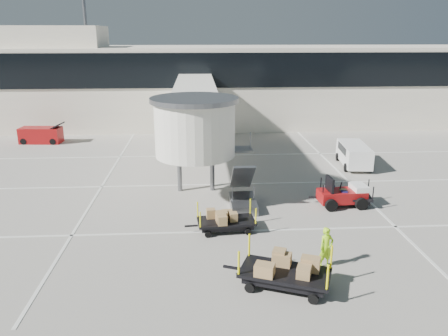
{
  "coord_description": "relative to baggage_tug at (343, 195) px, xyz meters",
  "views": [
    {
      "loc": [
        -3.84,
        -17.49,
        9.3
      ],
      "look_at": [
        -2.39,
        6.1,
        2.0
      ],
      "focal_mm": 35.0,
      "sensor_mm": 36.0,
      "label": 1
    }
  ],
  "objects": [
    {
      "name": "ground",
      "position": [
        -4.23,
        -4.96,
        -0.63
      ],
      "size": [
        140.0,
        140.0,
        0.0
      ],
      "primitive_type": "plane",
      "color": "#BAB4A7",
      "rests_on": "ground"
    },
    {
      "name": "lane_markings",
      "position": [
        -4.9,
        4.37,
        -0.62
      ],
      "size": [
        40.0,
        30.0,
        0.02
      ],
      "color": "silver",
      "rests_on": "ground"
    },
    {
      "name": "terminal",
      "position": [
        -4.58,
        24.98,
        3.48
      ],
      "size": [
        64.0,
        12.11,
        15.2
      ],
      "color": "white",
      "rests_on": "ground"
    },
    {
      "name": "jet_bridge",
      "position": [
        -8.2,
        7.3,
        3.66
      ],
      "size": [
        5.7,
        20.4,
        6.03
      ],
      "color": "white",
      "rests_on": "ground"
    },
    {
      "name": "baggage_tug",
      "position": [
        0.0,
        0.0,
        0.0
      ],
      "size": [
        2.71,
        1.82,
        1.72
      ],
      "rotation": [
        0.0,
        0.0,
        0.07
      ],
      "color": "maroon",
      "rests_on": "ground"
    },
    {
      "name": "suitcase_cart",
      "position": [
        0.16,
        0.11,
        -0.14
      ],
      "size": [
        3.52,
        1.86,
        1.35
      ],
      "rotation": [
        0.0,
        0.0,
        -0.18
      ],
      "color": "black",
      "rests_on": "ground"
    },
    {
      "name": "box_cart_near",
      "position": [
        -4.75,
        -8.06,
        -0.01
      ],
      "size": [
        4.19,
        2.81,
        1.63
      ],
      "rotation": [
        0.0,
        0.0,
        -0.38
      ],
      "color": "black",
      "rests_on": "ground"
    },
    {
      "name": "box_cart_far",
      "position": [
        -6.84,
        -2.86,
        -0.12
      ],
      "size": [
        3.49,
        1.64,
        1.35
      ],
      "rotation": [
        0.0,
        0.0,
        0.09
      ],
      "color": "black",
      "rests_on": "ground"
    },
    {
      "name": "ground_worker",
      "position": [
        -2.87,
        -6.56,
        0.25
      ],
      "size": [
        0.73,
        0.59,
        1.75
      ],
      "primitive_type": "imported",
      "rotation": [
        0.0,
        0.0,
        0.31
      ],
      "color": "#A0E317",
      "rests_on": "ground"
    },
    {
      "name": "minivan",
      "position": [
        3.26,
        7.65,
        0.33
      ],
      "size": [
        2.21,
        4.37,
        1.6
      ],
      "rotation": [
        0.0,
        0.0,
        -0.1
      ],
      "color": "white",
      "rests_on": "ground"
    },
    {
      "name": "belt_loader",
      "position": [
        -21.92,
        16.17,
        0.07
      ],
      "size": [
        3.87,
        1.77,
        1.82
      ],
      "rotation": [
        0.0,
        0.0,
        -0.08
      ],
      "color": "maroon",
      "rests_on": "ground"
    }
  ]
}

